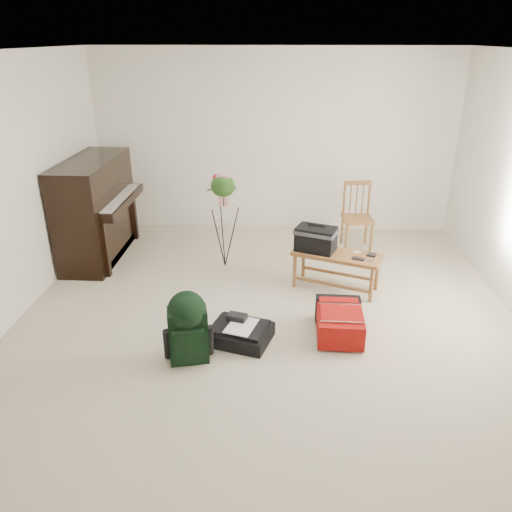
# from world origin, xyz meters

# --- Properties ---
(floor) EXTENTS (5.00, 5.50, 0.01)m
(floor) POSITION_xyz_m (0.00, 0.00, 0.00)
(floor) COLOR beige
(floor) RESTS_ON ground
(ceiling) EXTENTS (5.00, 5.50, 0.01)m
(ceiling) POSITION_xyz_m (0.00, 0.00, 2.50)
(ceiling) COLOR white
(ceiling) RESTS_ON wall_back
(wall_back) EXTENTS (5.00, 0.04, 2.50)m
(wall_back) POSITION_xyz_m (0.00, 2.75, 1.25)
(wall_back) COLOR white
(wall_back) RESTS_ON floor
(piano) EXTENTS (0.71, 1.50, 1.25)m
(piano) POSITION_xyz_m (-2.19, 1.60, 0.60)
(piano) COLOR black
(piano) RESTS_ON floor
(bench) EXTENTS (1.03, 0.70, 0.74)m
(bench) POSITION_xyz_m (0.57, 0.81, 0.52)
(bench) COLOR brown
(bench) RESTS_ON floor
(dining_chair) EXTENTS (0.40, 0.40, 0.88)m
(dining_chair) POSITION_xyz_m (1.13, 2.05, 0.43)
(dining_chair) COLOR brown
(dining_chair) RESTS_ON floor
(red_suitcase) EXTENTS (0.44, 0.63, 0.27)m
(red_suitcase) POSITION_xyz_m (0.69, -0.09, 0.14)
(red_suitcase) COLOR #9E1606
(red_suitcase) RESTS_ON floor
(black_duffel) EXTENTS (0.65, 0.58, 0.23)m
(black_duffel) POSITION_xyz_m (-0.24, -0.29, 0.08)
(black_duffel) COLOR black
(black_duffel) RESTS_ON floor
(green_backpack) EXTENTS (0.37, 0.34, 0.66)m
(green_backpack) POSITION_xyz_m (-0.66, -0.61, 0.37)
(green_backpack) COLOR black
(green_backpack) RESTS_ON floor
(flower_stand) EXTENTS (0.43, 0.43, 1.18)m
(flower_stand) POSITION_xyz_m (-0.56, 1.36, 0.58)
(flower_stand) COLOR black
(flower_stand) RESTS_ON floor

